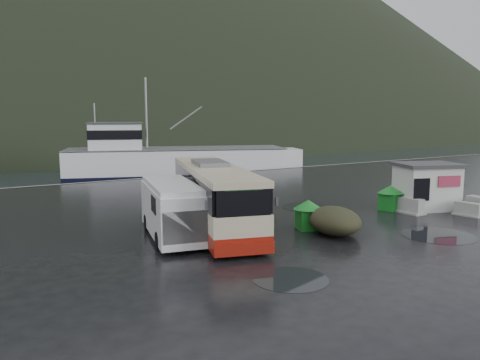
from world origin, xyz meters
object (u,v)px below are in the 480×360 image
coach_bus (214,226)px  ticket_kiosk (425,209)px  jersey_barrier_a (467,216)px  dome_tent (334,234)px  waste_bin_right (389,210)px  fishing_trawler (177,167)px  waste_bin_left (308,229)px  jersey_barrier_b (409,213)px  white_van (173,237)px

coach_bus → ticket_kiosk: (12.23, -2.48, 0.00)m
ticket_kiosk → jersey_barrier_a: 2.35m
coach_bus → dome_tent: size_ratio=3.54×
waste_bin_right → fishing_trawler: 26.95m
waste_bin_left → fishing_trawler: size_ratio=0.05×
coach_bus → jersey_barrier_b: size_ratio=6.53×
ticket_kiosk → jersey_barrier_a: bearing=-60.0°
coach_bus → dome_tent: bearing=-29.6°
waste_bin_left → jersey_barrier_a: size_ratio=0.98×
white_van → waste_bin_left: white_van is taller
coach_bus → waste_bin_left: coach_bus is taller
white_van → fishing_trawler: bearing=78.4°
waste_bin_right → ticket_kiosk: size_ratio=0.42×
white_van → jersey_barrier_a: 15.63m
ticket_kiosk → fishing_trawler: bearing=116.5°
jersey_barrier_b → white_van: bearing=171.9°
ticket_kiosk → jersey_barrier_b: (-1.67, -0.25, 0.00)m
coach_bus → white_van: size_ratio=1.88×
dome_tent → fishing_trawler: (5.16, 29.33, 0.00)m
coach_bus → waste_bin_left: (3.49, -2.73, 0.00)m
coach_bus → waste_bin_right: (10.26, -1.63, 0.00)m
coach_bus → fishing_trawler: (9.10, 25.29, 0.00)m
waste_bin_left → jersey_barrier_b: waste_bin_left is taller
coach_bus → jersey_barrier_b: bearing=1.7°
white_van → waste_bin_left: (5.98, -1.87, 0.00)m
ticket_kiosk → waste_bin_right: bearing=176.7°
waste_bin_left → ticket_kiosk: size_ratio=0.41×
ticket_kiosk → fishing_trawler: fishing_trawler is taller
dome_tent → jersey_barrier_b: dome_tent is taller
white_van → ticket_kiosk: bearing=6.0°
coach_bus → jersey_barrier_b: (10.56, -2.72, 0.00)m
white_van → waste_bin_right: (12.76, -0.77, 0.00)m
jersey_barrier_a → jersey_barrier_b: (-2.08, 2.07, 0.00)m
waste_bin_right → coach_bus: bearing=171.0°
jersey_barrier_b → fishing_trawler: (-1.46, 28.01, 0.00)m
waste_bin_left → waste_bin_right: waste_bin_right is taller
coach_bus → dome_tent: coach_bus is taller
waste_bin_right → dome_tent: waste_bin_right is taller
white_van → jersey_barrier_a: (15.13, -3.93, 0.00)m
waste_bin_right → dome_tent: 6.76m
dome_tent → ticket_kiosk: (8.28, 1.56, 0.00)m
fishing_trawler → white_van: bearing=-94.1°
waste_bin_left → waste_bin_right: bearing=9.2°
dome_tent → jersey_barrier_b: (6.62, 1.32, 0.00)m
ticket_kiosk → jersey_barrier_b: bearing=-151.6°
waste_bin_right → fishing_trawler: (-1.16, 26.92, 0.00)m
coach_bus → fishing_trawler: bearing=86.4°
waste_bin_right → waste_bin_left: bearing=-170.8°
waste_bin_right → ticket_kiosk: ticket_kiosk is taller
ticket_kiosk → waste_bin_left: bearing=-158.3°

